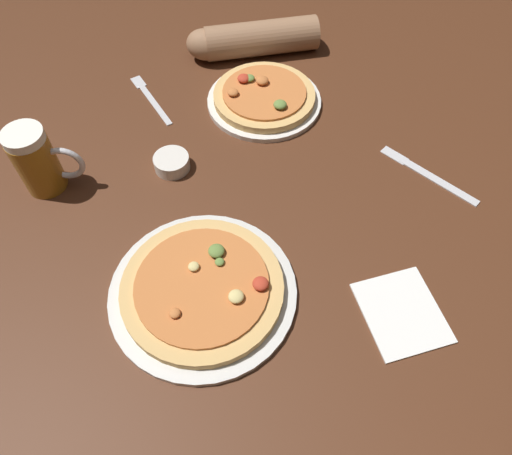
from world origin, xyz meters
TOP-DOWN VIEW (x-y plane):
  - ground_plane at (0.00, 0.00)m, footprint 2.40×2.40m
  - pizza_plate_near at (-0.06, -0.15)m, footprint 0.33×0.33m
  - pizza_plate_far at (-0.06, 0.38)m, footprint 0.27×0.27m
  - beer_mug_amber at (-0.45, 0.03)m, footprint 0.13×0.08m
  - ramekin_sauce at (-0.21, 0.13)m, footprint 0.08×0.08m
  - napkin_folded at (0.28, -0.11)m, footprint 0.19×0.20m
  - fork_left at (-0.33, 0.33)m, footprint 0.15×0.16m
  - knife_right at (0.33, 0.22)m, footprint 0.21×0.14m
  - diner_arm at (-0.14, 0.56)m, footprint 0.33×0.19m

SIDE VIEW (x-z plane):
  - ground_plane at x=0.00m, z-range -0.03..0.00m
  - fork_left at x=-0.33m, z-range 0.00..0.01m
  - knife_right at x=0.33m, z-range 0.00..0.01m
  - napkin_folded at x=0.28m, z-range 0.00..0.01m
  - ramekin_sauce at x=-0.21m, z-range 0.00..0.03m
  - pizza_plate_near at x=-0.06m, z-range -0.01..0.04m
  - pizza_plate_far at x=-0.06m, z-range -0.01..0.04m
  - diner_arm at x=-0.14m, z-range 0.00..0.09m
  - beer_mug_amber at x=-0.45m, z-range 0.00..0.15m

